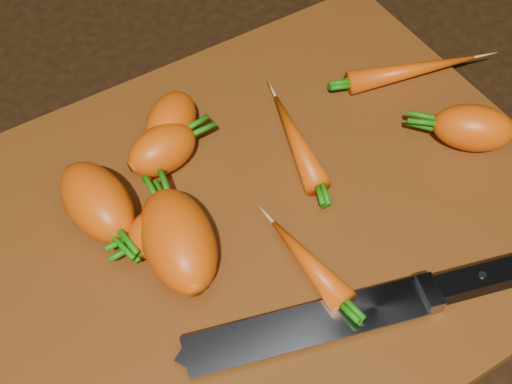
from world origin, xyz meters
TOP-DOWN VIEW (x-y plane):
  - ground at (0.00, 0.00)m, footprint 2.00×2.00m
  - cutting_board at (0.00, 0.00)m, footprint 0.50×0.40m
  - carrot_0 at (-0.08, 0.01)m, footprint 0.06×0.05m
  - carrot_1 at (-0.11, 0.06)m, footprint 0.06×0.09m
  - carrot_2 at (-0.08, -0.00)m, footprint 0.07×0.10m
  - carrot_3 at (-0.02, 0.11)m, footprint 0.08×0.07m
  - carrot_4 at (-0.04, 0.09)m, footprint 0.07×0.05m
  - carrot_5 at (0.20, -0.03)m, footprint 0.08×0.08m
  - carrot_6 at (0.06, 0.04)m, footprint 0.05×0.11m
  - carrot_7 at (0.21, 0.06)m, footprint 0.13×0.06m
  - carrot_8 at (0.00, -0.06)m, footprint 0.03×0.09m
  - knife at (-0.01, -0.11)m, footprint 0.29×0.11m

SIDE VIEW (x-z plane):
  - ground at x=0.00m, z-range -0.01..0.00m
  - cutting_board at x=0.00m, z-range 0.00..0.01m
  - knife at x=-0.01m, z-range 0.01..0.03m
  - carrot_7 at x=0.21m, z-range 0.01..0.03m
  - carrot_6 at x=0.06m, z-range 0.01..0.03m
  - carrot_8 at x=0.00m, z-range 0.01..0.03m
  - carrot_3 at x=-0.02m, z-range 0.01..0.05m
  - carrot_4 at x=-0.04m, z-range 0.01..0.05m
  - carrot_5 at x=0.20m, z-range 0.01..0.05m
  - carrot_0 at x=-0.08m, z-range 0.01..0.05m
  - carrot_1 at x=-0.11m, z-range 0.01..0.06m
  - carrot_2 at x=-0.08m, z-range 0.01..0.07m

